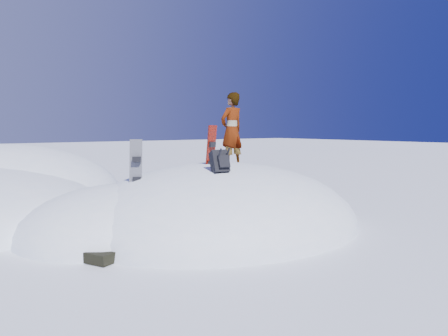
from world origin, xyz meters
TOP-DOWN VIEW (x-y plane):
  - ground at (0.00, 0.00)m, footprint 120.00×120.00m
  - snow_mound at (-0.17, 0.24)m, footprint 8.00×6.00m
  - rock_outcrop at (3.72, 3.01)m, footprint 4.68×4.41m
  - snowboard_red at (-0.23, -0.00)m, footprint 0.31×0.26m
  - snowboard_dark at (-1.98, 0.26)m, footprint 0.37×0.37m
  - backpack at (-0.62, -0.89)m, footprint 0.43×0.51m
  - gear_pile at (-3.12, -0.98)m, footprint 0.91×0.72m
  - person at (1.13, 0.95)m, footprint 0.78×0.56m

SIDE VIEW (x-z plane):
  - ground at x=0.00m, z-range 0.00..0.00m
  - snow_mound at x=-0.17m, z-range -1.50..1.50m
  - rock_outcrop at x=3.72m, z-range -0.82..0.85m
  - gear_pile at x=-3.12m, z-range 0.00..0.24m
  - snowboard_dark at x=-1.98m, z-range 0.68..2.09m
  - backpack at x=-0.62m, z-range 1.32..1.89m
  - snowboard_red at x=-0.23m, z-range 0.93..2.40m
  - person at x=1.13m, z-range 1.26..3.25m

